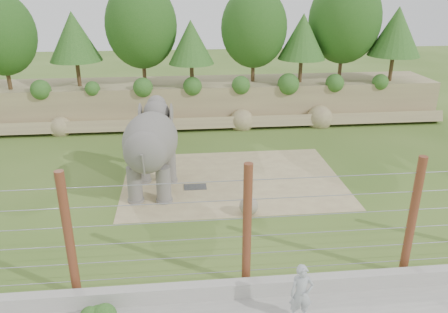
{
  "coord_description": "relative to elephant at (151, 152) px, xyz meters",
  "views": [
    {
      "loc": [
        -1.78,
        -15.27,
        8.59
      ],
      "look_at": [
        0.0,
        2.0,
        1.6
      ],
      "focal_mm": 35.0,
      "sensor_mm": 36.0,
      "label": 1
    }
  ],
  "objects": [
    {
      "name": "drain_grate",
      "position": [
        1.83,
        0.16,
        -1.81
      ],
      "size": [
        1.0,
        0.6,
        0.03
      ],
      "primitive_type": "cube",
      "color": "#262628",
      "rests_on": "dirt_patch"
    },
    {
      "name": "stone_ball",
      "position": [
        3.82,
        -2.51,
        -1.45
      ],
      "size": [
        0.75,
        0.75,
        0.75
      ],
      "primitive_type": "sphere",
      "color": "gray",
      "rests_on": "dirt_patch"
    },
    {
      "name": "zookeeper",
      "position": [
        4.32,
        -8.35,
        -0.97
      ],
      "size": [
        0.66,
        0.46,
        1.72
      ],
      "primitive_type": "imported",
      "rotation": [
        0.0,
        0.0,
        -0.08
      ],
      "color": "#ACB1B5",
      "rests_on": "walkway"
    },
    {
      "name": "retaining_wall",
      "position": [
        3.08,
        -7.21,
        -1.59
      ],
      "size": [
        26.0,
        0.35,
        0.5
      ],
      "primitive_type": "cube",
      "color": "#9F9C95",
      "rests_on": "ground"
    },
    {
      "name": "back_embankment",
      "position": [
        3.67,
        10.47,
        2.12
      ],
      "size": [
        30.0,
        5.52,
        8.77
      ],
      "color": "#897355",
      "rests_on": "ground"
    },
    {
      "name": "ground",
      "position": [
        3.08,
        -2.21,
        -1.84
      ],
      "size": [
        90.0,
        90.0,
        0.0
      ],
      "primitive_type": "plane",
      "color": "#3D5E1E",
      "rests_on": "ground"
    },
    {
      "name": "barrier_fence",
      "position": [
        3.08,
        -6.71,
        0.16
      ],
      "size": [
        20.26,
        0.26,
        4.0
      ],
      "color": "#5A341A",
      "rests_on": "ground"
    },
    {
      "name": "elephant",
      "position": [
        0.0,
        0.0,
        0.0
      ],
      "size": [
        2.43,
        4.74,
        3.69
      ],
      "primitive_type": null,
      "rotation": [
        0.0,
        0.0,
        -0.11
      ],
      "color": "#5F5B55",
      "rests_on": "ground"
    },
    {
      "name": "dirt_patch",
      "position": [
        3.58,
        0.79,
        -1.83
      ],
      "size": [
        10.0,
        7.0,
        0.02
      ],
      "primitive_type": "cube",
      "color": "#9D855F",
      "rests_on": "ground"
    }
  ]
}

